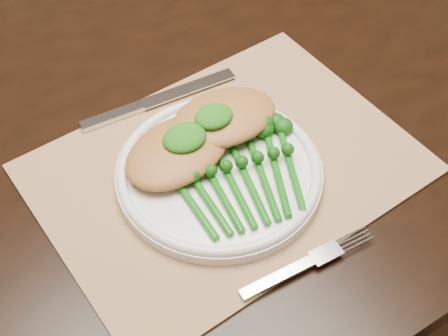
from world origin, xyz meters
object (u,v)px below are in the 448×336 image
dining_table (201,228)px  broccolini_bundle (240,181)px  placemat (226,168)px  dinner_plate (219,171)px  chicken_fillet_left (178,151)px

dining_table → broccolini_bundle: size_ratio=8.07×
dining_table → placemat: placemat is taller
placemat → dinner_plate: (-0.02, -0.01, 0.01)m
placemat → broccolini_bundle: size_ratio=2.21×
dining_table → dinner_plate: size_ratio=6.55×
chicken_fillet_left → dining_table: bearing=40.0°
chicken_fillet_left → broccolini_bundle: size_ratio=0.70×
dining_table → broccolini_bundle: bearing=-105.6°
dinner_plate → dining_table: bearing=67.7°
dining_table → placemat: size_ratio=3.65×
dining_table → chicken_fillet_left: size_ratio=11.45×
dinner_plate → chicken_fillet_left: 0.06m
placemat → dining_table: bearing=69.6°
dining_table → broccolini_bundle: (-0.06, -0.20, 0.40)m
placemat → chicken_fillet_left: bearing=143.3°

